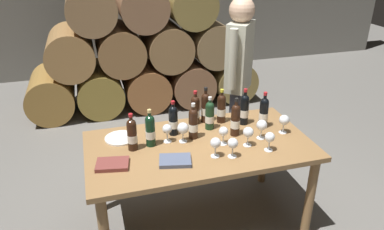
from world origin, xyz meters
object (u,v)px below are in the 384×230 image
object	(u,v)px
wine_bottle_3	(195,110)
wine_bottle_4	(235,119)
wine_glass_5	(270,138)
wine_bottle_8	(193,123)
wine_bottle_1	(205,107)
wine_glass_3	(216,143)
wine_bottle_0	(221,108)
wine_glass_6	(248,133)
wine_glass_2	(233,144)
wine_bottle_5	(150,130)
wine_bottle_2	(244,109)
dining_table	(199,154)
wine_bottle_9	(264,112)
tasting_notebook	(175,161)
wine_glass_0	(284,120)
wine_glass_8	(183,129)
wine_glass_1	(223,132)
wine_bottle_10	(210,115)
wine_glass_4	(262,126)
serving_plate	(120,138)
wine_glass_7	(167,130)
sommelier_presenting	(239,70)
wine_bottle_6	(132,134)
leather_ledger	(112,164)
wine_bottle_7	(173,120)

from	to	relation	value
wine_bottle_3	wine_bottle_4	xyz separation A→B (m)	(0.24, -0.28, 0.01)
wine_bottle_4	wine_glass_5	xyz separation A→B (m)	(0.15, -0.29, -0.03)
wine_bottle_8	wine_bottle_1	bearing A→B (deg)	53.81
wine_bottle_8	wine_glass_3	bearing A→B (deg)	-76.90
wine_bottle_0	wine_glass_6	distance (m)	0.44
wine_glass_2	wine_bottle_5	bearing A→B (deg)	148.29
wine_bottle_2	wine_glass_2	size ratio (longest dim) A/B	2.09
dining_table	wine_bottle_4	bearing A→B (deg)	10.59
wine_bottle_9	wine_glass_6	world-z (taller)	wine_bottle_9
tasting_notebook	dining_table	bearing A→B (deg)	52.72
wine_bottle_1	tasting_notebook	xyz separation A→B (m)	(-0.40, -0.55, -0.12)
wine_bottle_1	wine_bottle_8	size ratio (longest dim) A/B	1.05
wine_bottle_0	wine_glass_0	bearing A→B (deg)	-38.26
wine_glass_6	wine_glass_8	size ratio (longest dim) A/B	0.95
wine_glass_1	wine_glass_3	bearing A→B (deg)	-127.68
wine_bottle_10	wine_glass_6	world-z (taller)	wine_bottle_10
wine_bottle_5	wine_glass_4	distance (m)	0.85
wine_bottle_9	wine_glass_4	bearing A→B (deg)	-119.95
wine_glass_8	serving_plate	bearing A→B (deg)	158.70
wine_glass_3	wine_glass_5	size ratio (longest dim) A/B	1.02
wine_bottle_3	tasting_notebook	bearing A→B (deg)	-119.61
wine_bottle_2	serving_plate	distance (m)	1.03
wine_glass_8	wine_glass_7	bearing A→B (deg)	164.00
wine_bottle_2	wine_bottle_8	size ratio (longest dim) A/B	1.07
wine_bottle_3	wine_glass_7	bearing A→B (deg)	-140.68
wine_bottle_5	serving_plate	distance (m)	0.29
dining_table	wine_bottle_10	xyz separation A→B (m)	(0.15, 0.22, 0.21)
wine_glass_7	wine_bottle_4	bearing A→B (deg)	-4.25
wine_bottle_3	wine_bottle_9	xyz separation A→B (m)	(0.52, -0.22, 0.01)
wine_bottle_2	tasting_notebook	distance (m)	0.82
dining_table	wine_glass_3	xyz separation A→B (m)	(0.05, -0.21, 0.20)
wine_bottle_1	wine_glass_2	xyz separation A→B (m)	(0.01, -0.59, -0.03)
wine_glass_5	serving_plate	size ratio (longest dim) A/B	0.62
wine_glass_2	sommelier_presenting	size ratio (longest dim) A/B	0.09
wine_bottle_6	wine_glass_8	distance (m)	0.38
wine_bottle_4	wine_bottle_10	world-z (taller)	wine_bottle_4
leather_ledger	wine_bottle_6	bearing A→B (deg)	58.45
wine_bottle_2	wine_bottle_3	distance (m)	0.41
dining_table	wine_glass_6	xyz separation A→B (m)	(0.34, -0.13, 0.20)
wine_glass_0	wine_glass_6	bearing A→B (deg)	-163.01
dining_table	wine_glass_2	xyz separation A→B (m)	(0.17, -0.24, 0.20)
wine_glass_0	leather_ledger	bearing A→B (deg)	-175.50
wine_bottle_5	serving_plate	size ratio (longest dim) A/B	1.23
wine_glass_7	wine_bottle_5	bearing A→B (deg)	-173.05
wine_bottle_2	wine_bottle_7	world-z (taller)	wine_bottle_2
wine_bottle_1	serving_plate	bearing A→B (deg)	-171.67
dining_table	wine_bottle_6	size ratio (longest dim) A/B	5.86
wine_bottle_2	wine_bottle_4	xyz separation A→B (m)	(-0.15, -0.16, 0.00)
wine_bottle_4	wine_glass_2	xyz separation A→B (m)	(-0.14, -0.30, -0.03)
wine_bottle_1	wine_glass_4	world-z (taller)	wine_bottle_1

